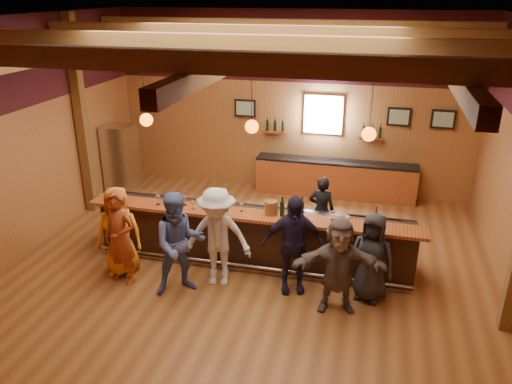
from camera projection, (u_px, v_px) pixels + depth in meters
room at (253, 97)px, 8.54m from camera, size 9.04×9.00×4.52m
bar_counter at (255, 235)px, 9.64m from camera, size 6.30×1.07×1.11m
back_bar_cabinet at (335, 179)px, 12.60m from camera, size 4.00×0.52×0.95m
window at (323, 115)px, 12.29m from camera, size 0.95×0.09×0.95m
framed_pictures at (359, 115)px, 12.07m from camera, size 5.35×0.05×0.45m
wine_shelves at (322, 132)px, 12.40m from camera, size 3.00×0.18×0.30m
pendant_lights at (252, 126)px, 8.68m from camera, size 4.24×0.24×1.37m
stainless_fridge at (121, 160)px, 12.62m from camera, size 0.70×0.70×1.80m
customer_orange at (119, 231)px, 9.05m from camera, size 0.92×0.69×1.70m
customer_redvest at (120, 238)px, 8.75m from camera, size 0.72×0.55×1.76m
customer_denim at (179, 244)px, 8.46m from camera, size 1.12×1.05×1.84m
customer_white at (217, 237)px, 8.68m from camera, size 1.27×0.84×1.84m
customer_navy at (292, 244)px, 8.49m from camera, size 1.13×0.71×1.79m
customer_brown at (339, 265)px, 7.99m from camera, size 1.58×0.75×1.64m
customer_dark at (372, 257)px, 8.29m from camera, size 0.87×0.68×1.58m
bartender at (321, 210)px, 10.17m from camera, size 0.56×0.39×1.47m
ice_bucket at (271, 208)px, 9.06m from camera, size 0.24×0.24×0.26m
bottle_a at (282, 209)px, 8.98m from camera, size 0.08×0.08×0.37m
bottle_b at (302, 209)px, 8.96m from camera, size 0.08×0.08×0.39m
glass_a at (110, 193)px, 9.72m from camera, size 0.08×0.08×0.18m
glass_b at (158, 198)px, 9.46m from camera, size 0.09×0.09×0.20m
glass_c at (185, 198)px, 9.43m from camera, size 0.09×0.09×0.20m
glass_d at (193, 203)px, 9.27m from camera, size 0.08×0.08×0.17m
glass_e at (242, 205)px, 9.19m from camera, size 0.07×0.07×0.16m
glass_f at (293, 212)px, 8.89m from camera, size 0.08×0.08×0.19m
glass_g at (333, 213)px, 8.83m from camera, size 0.08×0.08×0.18m
glass_h at (349, 219)px, 8.60m from camera, size 0.08×0.08×0.19m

